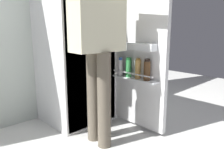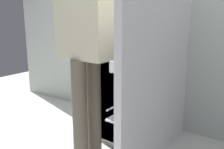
% 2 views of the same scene
% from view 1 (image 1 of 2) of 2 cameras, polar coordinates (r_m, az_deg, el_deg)
% --- Properties ---
extents(ground_plane, '(7.00, 7.00, 0.00)m').
position_cam_1_polar(ground_plane, '(2.30, -0.72, -15.37)').
color(ground_plane, silver).
extents(kitchen_wall, '(4.40, 0.10, 2.50)m').
position_cam_1_polar(kitchen_wall, '(2.83, -14.52, 15.49)').
color(kitchen_wall, beige).
rests_on(kitchen_wall, ground_plane).
extents(refrigerator, '(0.73, 1.31, 1.66)m').
position_cam_1_polar(refrigerator, '(2.48, -8.63, 6.62)').
color(refrigerator, white).
rests_on(refrigerator, ground_plane).
extents(person, '(0.57, 0.81, 1.72)m').
position_cam_1_polar(person, '(1.90, -3.51, 11.55)').
color(person, '#665B4C').
rests_on(person, ground_plane).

